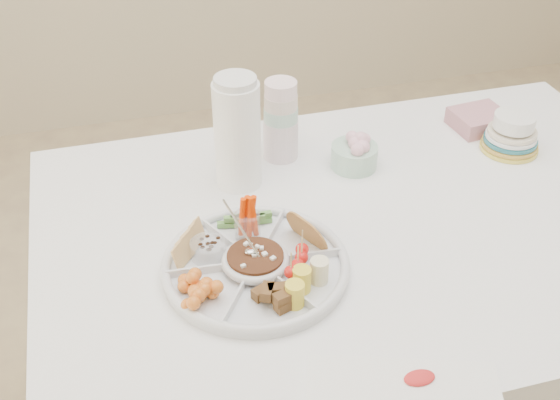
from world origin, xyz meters
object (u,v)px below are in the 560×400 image
object	(u,v)px
party_tray	(255,263)
plate_stack	(512,134)
thermos	(237,131)
dining_table	(365,336)

from	to	relation	value
party_tray	plate_stack	world-z (taller)	plate_stack
party_tray	thermos	world-z (taller)	thermos
dining_table	thermos	xyz separation A→B (m)	(-0.27, 0.23, 0.52)
thermos	plate_stack	distance (m)	0.72
dining_table	thermos	bearing A→B (deg)	139.07
plate_stack	party_tray	bearing A→B (deg)	-159.17
thermos	party_tray	bearing A→B (deg)	-97.02
dining_table	thermos	size ratio (longest dim) A/B	5.34
thermos	plate_stack	xyz separation A→B (m)	(0.71, -0.04, -0.09)
thermos	plate_stack	bearing A→B (deg)	-3.44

